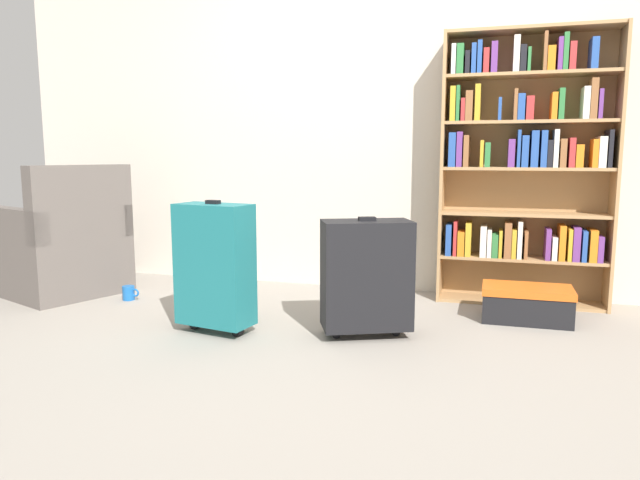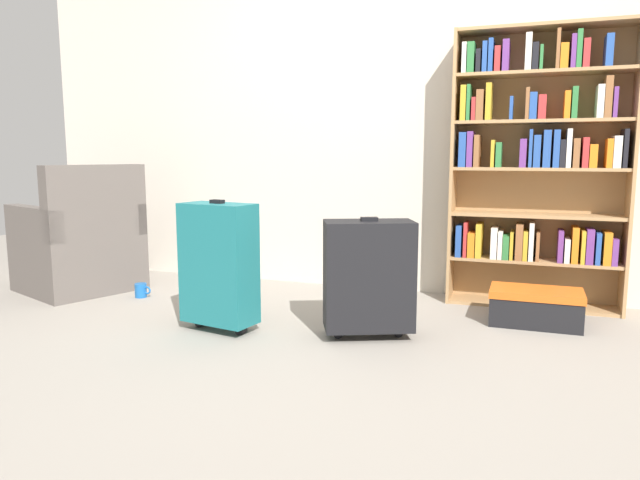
{
  "view_description": "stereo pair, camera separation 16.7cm",
  "coord_description": "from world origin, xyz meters",
  "px_view_note": "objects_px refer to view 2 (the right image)",
  "views": [
    {
      "loc": [
        0.7,
        -2.35,
        0.97
      ],
      "look_at": [
        -0.11,
        0.37,
        0.55
      ],
      "focal_mm": 32.59,
      "sensor_mm": 36.0,
      "label": 1
    },
    {
      "loc": [
        0.86,
        -2.29,
        0.97
      ],
      "look_at": [
        -0.11,
        0.37,
        0.55
      ],
      "focal_mm": 32.59,
      "sensor_mm": 36.0,
      "label": 2
    }
  ],
  "objects_px": {
    "storage_box": "(536,306)",
    "suitcase_teal": "(219,264)",
    "suitcase_black": "(369,275)",
    "armchair": "(81,247)",
    "mug": "(141,290)",
    "bookshelf": "(537,162)"
  },
  "relations": [
    {
      "from": "armchair",
      "to": "suitcase_teal",
      "type": "bearing_deg",
      "value": -20.16
    },
    {
      "from": "bookshelf",
      "to": "armchair",
      "type": "distance_m",
      "value": 3.16
    },
    {
      "from": "bookshelf",
      "to": "storage_box",
      "type": "relative_size",
      "value": 3.43
    },
    {
      "from": "suitcase_teal",
      "to": "mug",
      "type": "bearing_deg",
      "value": 151.45
    },
    {
      "from": "suitcase_black",
      "to": "storage_box",
      "type": "bearing_deg",
      "value": 33.14
    },
    {
      "from": "armchair",
      "to": "suitcase_black",
      "type": "bearing_deg",
      "value": -9.12
    },
    {
      "from": "suitcase_black",
      "to": "mug",
      "type": "bearing_deg",
      "value": 169.3
    },
    {
      "from": "bookshelf",
      "to": "suitcase_teal",
      "type": "bearing_deg",
      "value": -144.48
    },
    {
      "from": "armchair",
      "to": "mug",
      "type": "xyz_separation_m",
      "value": [
        0.53,
        -0.04,
        -0.27
      ]
    },
    {
      "from": "suitcase_black",
      "to": "armchair",
      "type": "bearing_deg",
      "value": 170.88
    },
    {
      "from": "bookshelf",
      "to": "storage_box",
      "type": "height_order",
      "value": "bookshelf"
    },
    {
      "from": "bookshelf",
      "to": "suitcase_black",
      "type": "height_order",
      "value": "bookshelf"
    },
    {
      "from": "storage_box",
      "to": "suitcase_black",
      "type": "bearing_deg",
      "value": -146.86
    },
    {
      "from": "bookshelf",
      "to": "suitcase_teal",
      "type": "distance_m",
      "value": 2.06
    },
    {
      "from": "mug",
      "to": "bookshelf",
      "type": "bearing_deg",
      "value": 15.01
    },
    {
      "from": "storage_box",
      "to": "suitcase_teal",
      "type": "xyz_separation_m",
      "value": [
        -1.65,
        -0.71,
        0.27
      ]
    },
    {
      "from": "bookshelf",
      "to": "armchair",
      "type": "height_order",
      "value": "bookshelf"
    },
    {
      "from": "suitcase_black",
      "to": "suitcase_teal",
      "type": "xyz_separation_m",
      "value": [
        -0.8,
        -0.16,
        0.04
      ]
    },
    {
      "from": "bookshelf",
      "to": "mug",
      "type": "xyz_separation_m",
      "value": [
        -2.5,
        -0.67,
        -0.88
      ]
    },
    {
      "from": "armchair",
      "to": "mug",
      "type": "height_order",
      "value": "armchair"
    },
    {
      "from": "suitcase_black",
      "to": "suitcase_teal",
      "type": "bearing_deg",
      "value": -168.5
    },
    {
      "from": "bookshelf",
      "to": "storage_box",
      "type": "bearing_deg",
      "value": -86.21
    }
  ]
}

